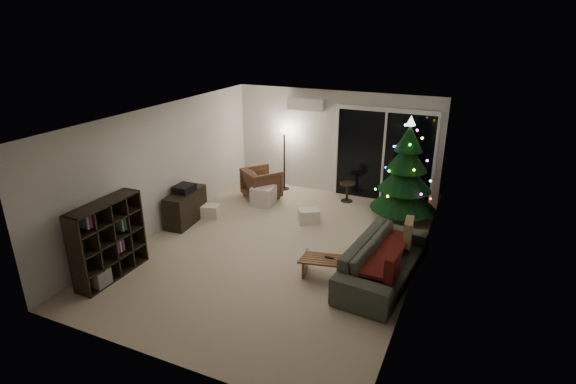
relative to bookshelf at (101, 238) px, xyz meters
name	(u,v)px	position (x,y,z in m)	size (l,w,h in m)	color
room	(328,177)	(2.71, 3.46, 0.35)	(6.50, 7.51, 2.60)	beige
bookshelf	(101,238)	(0.00, 0.00, 0.00)	(0.34, 1.33, 1.33)	black
media_cabinet	(186,207)	(0.00, 2.27, -0.32)	(0.41, 1.10, 0.69)	black
stereo	(184,188)	(0.00, 2.27, 0.09)	(0.35, 0.41, 0.15)	black
armchair	(262,183)	(0.81, 4.17, -0.30)	(0.77, 0.80, 0.72)	brown
ottoman	(263,196)	(1.04, 3.80, -0.45)	(0.49, 0.49, 0.44)	beige
cardboard_box_a	(210,211)	(0.31, 2.69, -0.53)	(0.38, 0.29, 0.27)	silver
cardboard_box_b	(309,216)	(2.37, 3.30, -0.52)	(0.42, 0.32, 0.30)	silver
side_table	(347,192)	(2.75, 4.78, -0.44)	(0.36, 0.36, 0.46)	black
floor_lamp	(284,160)	(1.06, 4.92, 0.10)	(0.25, 0.25, 1.54)	black
sofa	(384,260)	(4.30, 1.75, -0.32)	(2.33, 0.91, 0.68)	#292C24
sofa_throw	(379,251)	(4.20, 1.75, -0.17)	(0.73, 1.68, 0.06)	#541716
cushion_a	(408,232)	(4.55, 2.40, -0.05)	(0.13, 0.45, 0.45)	#7D6145
cushion_b	(392,268)	(4.55, 1.10, -0.05)	(0.13, 0.45, 0.45)	#541716
coffee_table	(338,270)	(3.63, 1.39, -0.47)	(1.21, 0.42, 0.38)	brown
remote_a	(329,257)	(3.48, 1.39, -0.27)	(0.15, 0.05, 0.02)	black
remote_b	(345,259)	(3.73, 1.44, -0.27)	(0.14, 0.04, 0.02)	slate
christmas_tree	(406,170)	(4.12, 4.29, 0.45)	(1.38, 1.38, 2.23)	black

